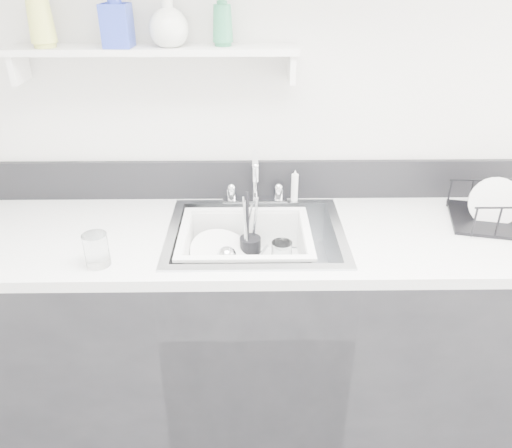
{
  "coord_description": "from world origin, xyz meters",
  "views": [
    {
      "loc": [
        -0.02,
        -0.4,
        1.8
      ],
      "look_at": [
        0.0,
        1.14,
        0.98
      ],
      "focal_mm": 35.0,
      "sensor_mm": 36.0,
      "label": 1
    }
  ],
  "objects_px": {
    "sink": "(256,253)",
    "wash_tub": "(245,252)",
    "dish_rack": "(506,207)",
    "counter_run": "(256,331)"
  },
  "relations": [
    {
      "from": "sink",
      "to": "wash_tub",
      "type": "relative_size",
      "value": 1.34
    },
    {
      "from": "counter_run",
      "to": "dish_rack",
      "type": "bearing_deg",
      "value": 3.86
    },
    {
      "from": "counter_run",
      "to": "dish_rack",
      "type": "height_order",
      "value": "dish_rack"
    },
    {
      "from": "counter_run",
      "to": "sink",
      "type": "height_order",
      "value": "sink"
    },
    {
      "from": "counter_run",
      "to": "wash_tub",
      "type": "relative_size",
      "value": 6.71
    },
    {
      "from": "sink",
      "to": "wash_tub",
      "type": "bearing_deg",
      "value": -159.21
    },
    {
      "from": "sink",
      "to": "dish_rack",
      "type": "xyz_separation_m",
      "value": [
        0.93,
        0.06,
        0.16
      ]
    },
    {
      "from": "sink",
      "to": "dish_rack",
      "type": "distance_m",
      "value": 0.95
    },
    {
      "from": "wash_tub",
      "to": "dish_rack",
      "type": "distance_m",
      "value": 0.98
    },
    {
      "from": "wash_tub",
      "to": "dish_rack",
      "type": "relative_size",
      "value": 1.27
    }
  ]
}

